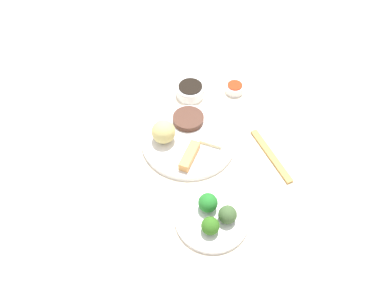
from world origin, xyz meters
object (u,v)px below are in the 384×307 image
chopsticks_pair (271,156)px  soy_sauce_bowl (190,91)px  broccoli_plate (212,218)px  main_plate (189,141)px  sauce_ramekin_sweet_and_sour (235,89)px

chopsticks_pair → soy_sauce_bowl: bearing=66.4°
chopsticks_pair → broccoli_plate: bearing=163.3°
main_plate → sauce_ramekin_sweet_and_sour: size_ratio=4.72×
main_plate → sauce_ramekin_sweet_and_sour: sauce_ramekin_sweet_and_sour is taller
main_plate → chopsticks_pair: bearing=-78.4°
soy_sauce_bowl → sauce_ramekin_sweet_and_sour: soy_sauce_bowl is taller
sauce_ramekin_sweet_and_sour → broccoli_plate: bearing=-166.5°
broccoli_plate → chopsticks_pair: size_ratio=0.93×
broccoli_plate → chopsticks_pair: bearing=-16.7°
broccoli_plate → sauce_ramekin_sweet_and_sour: sauce_ramekin_sweet_and_sour is taller
broccoli_plate → soy_sauce_bowl: bearing=31.0°
main_plate → broccoli_plate: size_ratio=1.46×
soy_sauce_bowl → sauce_ramekin_sweet_and_sour: bearing=-60.4°
sauce_ramekin_sweet_and_sour → soy_sauce_bowl: bearing=119.6°
soy_sauce_bowl → sauce_ramekin_sweet_and_sour: size_ratio=1.58×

